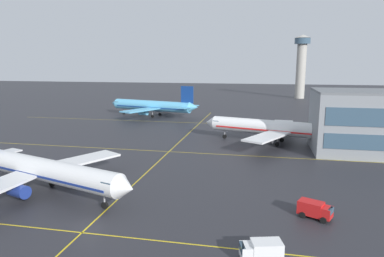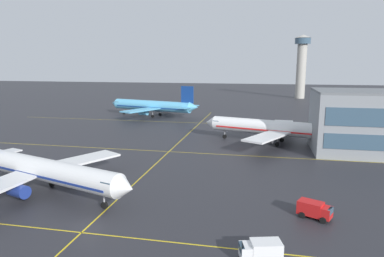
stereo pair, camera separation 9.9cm
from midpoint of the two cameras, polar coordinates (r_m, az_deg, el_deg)
The scene contains 8 objects.
ground_plane at distance 45.58m, azimuth -16.49°, elevation -14.99°, with size 600.00×600.00×0.00m, color #28282D.
airliner_front_gate at distance 57.06m, azimuth -23.34°, elevation -6.28°, with size 33.27×28.43×10.57m.
airliner_second_row at distance 86.58m, azimuth 13.40°, elevation 0.07°, with size 35.86×30.56×11.31m.
airliner_third_row at distance 128.17m, azimuth -6.51°, elevation 3.73°, with size 36.88×31.40×11.61m.
taxiway_markings at distance 77.49m, azimuth -3.85°, elevation -3.82°, with size 129.10×126.38×0.01m.
service_truck_red_van at distance 37.01m, azimuth 11.24°, elevation -19.07°, with size 4.44×2.97×2.10m.
service_truck_catering at distance 47.70m, azimuth 19.57°, elevation -12.44°, with size 4.50×3.46×2.10m.
control_tower at distance 202.91m, azimuth 17.56°, elevation 10.48°, with size 8.82×8.82×34.69m.
Camera 1 is at (20.11, -35.97, 19.45)m, focal length 32.36 mm.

